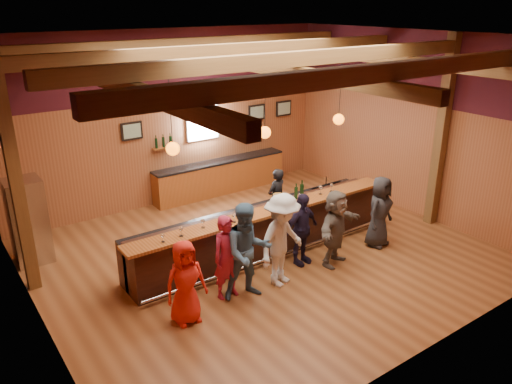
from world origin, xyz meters
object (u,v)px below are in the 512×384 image
stainless_fridge (28,221)px  bottle_a (296,193)px  back_bar_cabinet (221,177)px  bar_counter (261,230)px  customer_brown (335,228)px  customer_white (282,240)px  customer_navy (301,229)px  customer_redvest (228,257)px  ice_bucket (278,200)px  customer_denim (248,252)px  customer_dark (379,212)px  bartender (276,199)px  customer_orange (185,282)px

stainless_fridge → bottle_a: size_ratio=5.18×
back_bar_cabinet → bar_counter: bearing=-108.3°
customer_brown → bottle_a: customer_brown is taller
customer_white → bar_counter: bearing=53.6°
back_bar_cabinet → customer_navy: (-0.80, -4.45, 0.30)m
stainless_fridge → customer_navy: stainless_fridge is taller
back_bar_cabinet → stainless_fridge: stainless_fridge is taller
customer_redvest → ice_bucket: (1.77, 0.80, 0.44)m
customer_white → bottle_a: 1.71m
customer_redvest → bar_counter: bearing=36.1°
bar_counter → customer_denim: (-1.21, -1.28, 0.40)m
customer_dark → bartender: (-1.27, 2.05, -0.06)m
customer_white → customer_brown: (1.38, -0.00, -0.12)m
back_bar_cabinet → customer_navy: size_ratio=2.59×
customer_denim → customer_navy: size_ratio=1.19×
customer_orange → customer_brown: bearing=2.3°
customer_brown → customer_dark: (1.38, 0.06, -0.00)m
customer_navy → bottle_a: bearing=51.6°
customer_white → customer_dark: customer_white is taller
customer_brown → ice_bucket: size_ratio=6.35×
bar_counter → ice_bucket: ice_bucket is taller
bar_counter → customer_navy: bearing=-66.7°
customer_redvest → customer_white: 1.09m
customer_redvest → customer_dark: 3.83m
bar_counter → ice_bucket: size_ratio=24.84×
customer_white → ice_bucket: customer_white is taller
stainless_fridge → bartender: stainless_fridge is taller
customer_brown → customer_navy: bearing=124.5°
customer_denim → back_bar_cabinet: bearing=78.6°
stainless_fridge → customer_orange: (1.63, -3.76, -0.15)m
customer_denim → customer_dark: (3.54, 0.05, -0.12)m
stainless_fridge → customer_orange: size_ratio=1.20×
customer_white → bartender: 2.59m
stainless_fridge → bar_counter: bearing=-30.8°
customer_white → bottle_a: size_ratio=5.31×
customer_brown → bottle_a: bearing=76.9°
customer_white → bartender: bearing=37.2°
customer_orange → bartender: customer_orange is taller
back_bar_cabinet → customer_white: bearing=-108.5°
bar_counter → customer_dark: (2.32, -1.23, 0.28)m
customer_redvest → customer_navy: (1.88, 0.18, -0.03)m
stainless_fridge → customer_brown: stainless_fridge is taller
bar_counter → customer_brown: 1.62m
bar_counter → customer_redvest: customer_redvest is taller
customer_orange → customer_dark: customer_dark is taller
back_bar_cabinet → bartender: bartender is taller
customer_redvest → customer_denim: bearing=-36.4°
customer_redvest → bottle_a: size_ratio=4.59×
stainless_fridge → customer_white: (3.67, -3.74, 0.02)m
customer_orange → customer_brown: 3.43m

